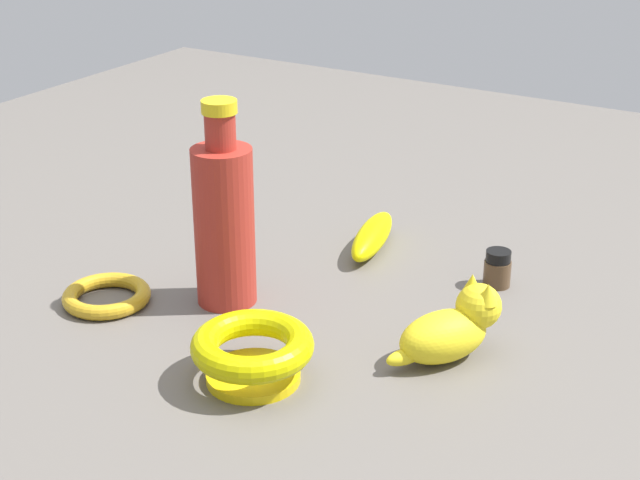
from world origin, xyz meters
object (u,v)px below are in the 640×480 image
(bangle, at_px, (107,296))
(bottle_tall, at_px, (224,220))
(bowl, at_px, (252,351))
(cat_figurine, at_px, (453,327))
(nail_polish_jar, at_px, (497,268))
(banana, at_px, (372,236))

(bangle, height_order, bottle_tall, bottle_tall)
(bowl, bearing_deg, bangle, -11.96)
(bangle, xyz_separation_m, bottle_tall, (-0.12, -0.08, 0.10))
(cat_figurine, relative_size, nail_polish_jar, 2.77)
(banana, relative_size, cat_figurine, 1.17)
(bottle_tall, bearing_deg, bowl, 134.29)
(cat_figurine, bearing_deg, nail_polish_jar, -83.25)
(cat_figurine, distance_m, nail_polish_jar, 0.19)
(banana, relative_size, bottle_tall, 0.61)
(cat_figurine, relative_size, bottle_tall, 0.52)
(banana, distance_m, bottle_tall, 0.25)
(cat_figurine, relative_size, bangle, 1.23)
(cat_figurine, height_order, bottle_tall, bottle_tall)
(bangle, height_order, nail_polish_jar, nail_polish_jar)
(nail_polish_jar, bearing_deg, bottle_tall, 37.88)
(banana, distance_m, bowl, 0.36)
(bangle, xyz_separation_m, nail_polish_jar, (-0.39, -0.29, 0.01))
(bowl, height_order, bottle_tall, bottle_tall)
(bangle, bearing_deg, nail_polish_jar, -143.41)
(bangle, bearing_deg, cat_figurine, -166.61)
(bowl, bearing_deg, banana, -81.91)
(cat_figurine, bearing_deg, bowl, 43.68)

